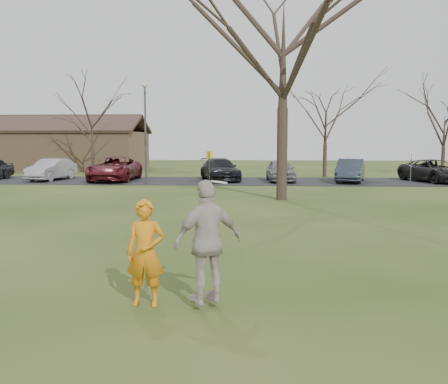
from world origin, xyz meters
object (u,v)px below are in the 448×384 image
Objects in this scene: player_defender at (145,253)px; building at (36,149)px; car_6 at (434,171)px; big_tree at (283,45)px; car_2 at (115,169)px; car_3 at (220,169)px; car_5 at (350,170)px; car_4 at (280,170)px; car_1 at (51,170)px; lamp_post at (145,120)px; catching_play at (208,242)px.

player_defender is 0.09× the size of building.
big_tree is at bearing -154.20° from car_6.
building is at bearing 129.85° from car_2.
car_3 is 1.12× the size of car_5.
car_2 is 1.28× the size of car_5.
building is at bearing 146.13° from car_4.
car_6 is (9.96, 0.17, 0.01)m from car_4.
car_4 is 11.59m from big_tree.
car_5 is at bearing 62.61° from big_tree.
car_5 reaches higher than car_3.
car_6 is at bearing -2.35° from car_4.
car_4 is 0.20× the size of building.
car_2 is (4.42, -0.15, 0.08)m from car_1.
big_tree reaches higher than car_6.
lamp_post reaches higher than player_defender.
car_6 is 27.88m from catching_play.
lamp_post reaches higher than car_3.
catching_play is 0.32× the size of lamp_post.
player_defender reaches higher than car_5.
car_4 is (15.46, 0.01, -0.00)m from car_1.
lamp_post is at bearing -168.39° from car_4.
building is at bearing 118.29° from player_defender.
car_5 reaches higher than car_6.
car_6 is at bearing -21.96° from building.
big_tree is (2.01, 15.02, 5.88)m from catching_play.
car_6 is at bearing 7.52° from lamp_post.
catching_play is (12.99, -24.78, 0.36)m from car_1.
car_2 is at bearing 141.02° from lamp_post.
player_defender is 0.41× the size of car_1.
lamp_post is (-18.42, -2.43, 3.21)m from car_6.
car_4 is 0.67× the size of lamp_post.
car_2 is at bearing 137.82° from big_tree.
lamp_post is (-8.45, -2.26, 3.21)m from car_4.
car_1 is at bearing -62.18° from building.
lamp_post is at bearing -47.91° from building.
car_2 reaches higher than car_4.
building reaches higher than car_2.
lamp_post is (-12.96, -2.07, 3.19)m from car_5.
car_1 is 15.03m from building.
catching_play is at bearing -53.99° from car_1.
car_4 is 0.81× the size of car_6.
car_3 is at bearing 93.54° from catching_play.
catching_play is (1.06, -0.13, 0.23)m from player_defender.
big_tree is (15.01, -9.75, 6.24)m from car_1.
player_defender reaches higher than car_4.
building reaches higher than player_defender.
car_1 is at bearing 162.19° from lamp_post.
player_defender is 27.39m from car_1.
big_tree is (-10.42, -9.93, 6.24)m from car_6.
building reaches higher than car_1.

